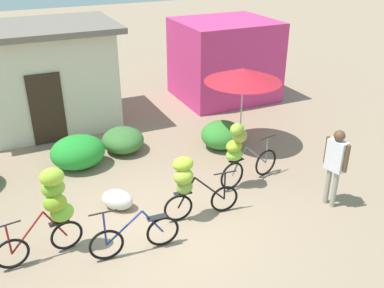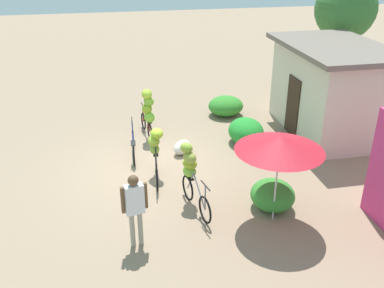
% 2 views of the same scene
% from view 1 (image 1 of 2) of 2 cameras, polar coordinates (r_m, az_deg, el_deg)
% --- Properties ---
extents(ground_plane, '(60.00, 60.00, 0.00)m').
position_cam_1_polar(ground_plane, '(8.77, -2.91, -11.32)').
color(ground_plane, '#967C63').
extents(building_low, '(4.69, 3.09, 3.03)m').
position_cam_1_polar(building_low, '(13.51, -19.70, 8.32)').
color(building_low, beige).
rests_on(building_low, ground).
extents(shop_pink, '(3.20, 2.80, 2.70)m').
position_cam_1_polar(shop_pink, '(15.36, 4.29, 11.05)').
color(shop_pink, '#D03577').
rests_on(shop_pink, ground).
extents(hedge_bush_front_right, '(1.35, 1.14, 0.83)m').
position_cam_1_polar(hedge_bush_front_right, '(11.11, -14.84, -1.04)').
color(hedge_bush_front_right, '#248E2D').
rests_on(hedge_bush_front_right, ground).
extents(hedge_bush_mid, '(1.12, 1.19, 0.64)m').
position_cam_1_polar(hedge_bush_mid, '(11.74, -9.12, 0.52)').
color(hedge_bush_mid, '#3C6F32').
rests_on(hedge_bush_mid, ground).
extents(hedge_bush_by_door, '(1.15, 1.10, 0.75)m').
position_cam_1_polar(hedge_bush_by_door, '(11.79, 3.96, 1.23)').
color(hedge_bush_by_door, '#358930').
rests_on(hedge_bush_by_door, ground).
extents(market_umbrella, '(2.02, 2.02, 2.22)m').
position_cam_1_polar(market_umbrella, '(11.30, 6.78, 9.05)').
color(market_umbrella, beige).
rests_on(market_umbrella, ground).
extents(bicycle_leftmost, '(1.57, 0.45, 1.76)m').
position_cam_1_polar(bicycle_leftmost, '(8.03, -17.90, -7.65)').
color(bicycle_leftmost, black).
rests_on(bicycle_leftmost, ground).
extents(bicycle_near_pile, '(1.69, 0.18, 1.03)m').
position_cam_1_polar(bicycle_near_pile, '(8.10, -7.54, -12.03)').
color(bicycle_near_pile, black).
rests_on(bicycle_near_pile, ground).
extents(bicycle_center_loaded, '(1.62, 0.46, 1.42)m').
position_cam_1_polar(bicycle_center_loaded, '(8.60, -0.41, -5.10)').
color(bicycle_center_loaded, black).
rests_on(bicycle_center_loaded, ground).
extents(bicycle_by_shop, '(1.73, 0.54, 1.64)m').
position_cam_1_polar(bicycle_by_shop, '(9.76, 6.37, -0.80)').
color(bicycle_by_shop, black).
rests_on(bicycle_by_shop, ground).
extents(produce_sack, '(0.81, 0.80, 0.44)m').
position_cam_1_polar(produce_sack, '(9.39, -9.83, -7.26)').
color(produce_sack, silver).
rests_on(produce_sack, ground).
extents(person_vendor, '(0.27, 0.57, 1.76)m').
position_cam_1_polar(person_vendor, '(9.43, 18.43, -2.04)').
color(person_vendor, gray).
rests_on(person_vendor, ground).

